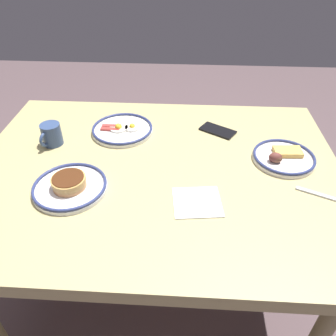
{
  "coord_description": "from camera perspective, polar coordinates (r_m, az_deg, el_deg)",
  "views": [
    {
      "loc": [
        -0.1,
        0.94,
        1.45
      ],
      "look_at": [
        -0.04,
        0.04,
        0.76
      ],
      "focal_mm": 35.43,
      "sensor_mm": 36.0,
      "label": 1
    }
  ],
  "objects": [
    {
      "name": "fork_near",
      "position": [
        1.18,
        25.89,
        -4.57
      ],
      "size": [
        0.19,
        0.1,
        0.01
      ],
      "color": "silver",
      "rests_on": "dining_table"
    },
    {
      "name": "ground_plane",
      "position": [
        1.73,
        -1.49,
        -19.34
      ],
      "size": [
        6.0,
        6.0,
        0.0
      ],
      "primitive_type": "plane",
      "color": "#564447"
    },
    {
      "name": "coffee_mug",
      "position": [
        1.37,
        -19.46,
        5.48
      ],
      "size": [
        0.08,
        0.1,
        0.09
      ],
      "color": "#334772",
      "rests_on": "dining_table"
    },
    {
      "name": "dining_table",
      "position": [
        1.23,
        -1.98,
        -2.4
      ],
      "size": [
        1.33,
        1.0,
        0.73
      ],
      "color": "tan",
      "rests_on": "ground_plane"
    },
    {
      "name": "cell_phone",
      "position": [
        1.41,
        8.55,
        6.39
      ],
      "size": [
        0.16,
        0.14,
        0.01
      ],
      "primitive_type": "cube",
      "rotation": [
        0.0,
        0.0,
        -0.55
      ],
      "color": "black",
      "rests_on": "dining_table"
    },
    {
      "name": "paper_napkin",
      "position": [
        1.05,
        5.02,
        -5.86
      ],
      "size": [
        0.17,
        0.16,
        0.0
      ],
      "primitive_type": "cube",
      "rotation": [
        0.0,
        0.0,
        0.11
      ],
      "color": "white",
      "rests_on": "dining_table"
    },
    {
      "name": "plate_center_pancakes",
      "position": [
        1.29,
        19.18,
        1.78
      ],
      "size": [
        0.23,
        0.23,
        0.05
      ],
      "color": "white",
      "rests_on": "dining_table"
    },
    {
      "name": "plate_near_main",
      "position": [
        1.4,
        -7.85,
        6.61
      ],
      "size": [
        0.25,
        0.25,
        0.04
      ],
      "color": "white",
      "rests_on": "dining_table"
    },
    {
      "name": "plate_far_companion",
      "position": [
        1.13,
        -16.55,
        -2.95
      ],
      "size": [
        0.24,
        0.24,
        0.05
      ],
      "color": "silver",
      "rests_on": "dining_table"
    }
  ]
}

